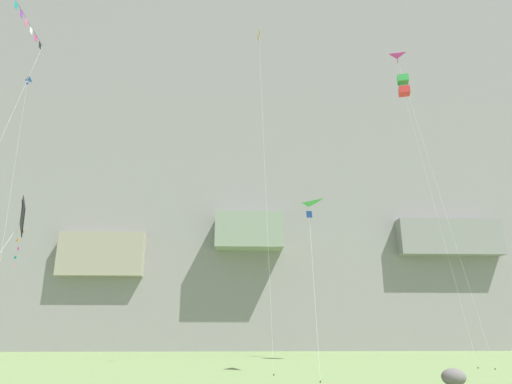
# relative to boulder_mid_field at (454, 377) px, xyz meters

# --- Properties ---
(cliff_face) EXTENTS (180.00, 35.12, 76.30)m
(cliff_face) POSITION_rel_boulder_mid_field_xyz_m (-10.39, 53.85, 37.65)
(cliff_face) COLOR gray
(cliff_face) RESTS_ON ground
(boulder_mid_field) EXTENTS (1.41, 1.11, 0.92)m
(boulder_mid_field) POSITION_rel_boulder_mid_field_xyz_m (0.00, 0.00, 0.00)
(boulder_mid_field) COLOR #605B59
(boulder_mid_field) RESTS_ON ground
(kite_box_far_right) EXTENTS (3.14, 2.98, 27.44)m
(kite_box_far_right) POSITION_rel_boulder_mid_field_xyz_m (4.56, 13.07, 25.92)
(kite_box_far_right) COLOR green
(kite_box_far_right) RESTS_ON ground
(kite_delta_low_right) EXTENTS (1.72, 5.28, 11.48)m
(kite_delta_low_right) POSITION_rel_boulder_mid_field_xyz_m (-7.16, 6.01, 10.80)
(kite_delta_low_right) COLOR green
(kite_delta_low_right) RESTS_ON ground
(kite_diamond_low_left) EXTENTS (0.97, 3.90, 29.75)m
(kite_diamond_low_left) POSITION_rel_boulder_mid_field_xyz_m (-10.14, 8.87, 25.69)
(kite_diamond_low_left) COLOR yellow
(kite_diamond_low_left) RESTS_ON ground
(kite_banner_upper_mid) EXTENTS (3.50, 1.79, 30.54)m
(kite_banner_upper_mid) POSITION_rel_boulder_mid_field_xyz_m (-30.98, 5.45, 23.94)
(kite_banner_upper_mid) COLOR black
(kite_banner_upper_mid) RESTS_ON ground
(kite_delta_front_field) EXTENTS (3.33, 6.59, 30.81)m
(kite_delta_front_field) POSITION_rel_boulder_mid_field_xyz_m (5.29, 15.19, 28.79)
(kite_delta_front_field) COLOR #CC3399
(kite_delta_front_field) RESTS_ON ground
(kite_delta_near_cliff) EXTENTS (3.10, 4.04, 29.90)m
(kite_delta_near_cliff) POSITION_rel_boulder_mid_field_xyz_m (-36.20, 19.50, 26.30)
(kite_delta_near_cliff) COLOR blue
(kite_delta_near_cliff) RESTS_ON ground
(kite_banner_upper_right) EXTENTS (1.54, 8.62, 29.25)m
(kite_banner_upper_right) POSITION_rel_boulder_mid_field_xyz_m (-31.01, 8.54, 27.27)
(kite_banner_upper_right) COLOR black
(kite_banner_upper_right) RESTS_ON ground
(kite_diamond_mid_right) EXTENTS (1.83, 6.72, 10.69)m
(kite_diamond_mid_right) POSITION_rel_boulder_mid_field_xyz_m (-24.88, 0.54, 8.80)
(kite_diamond_mid_right) COLOR black
(kite_diamond_mid_right) RESTS_ON ground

